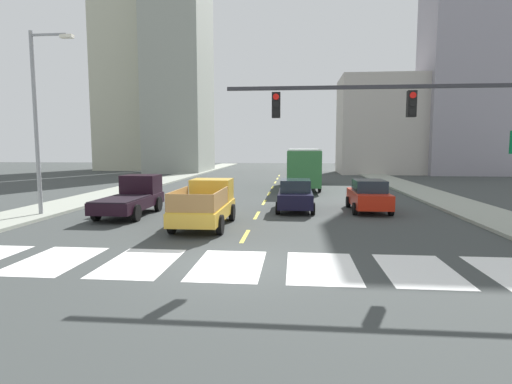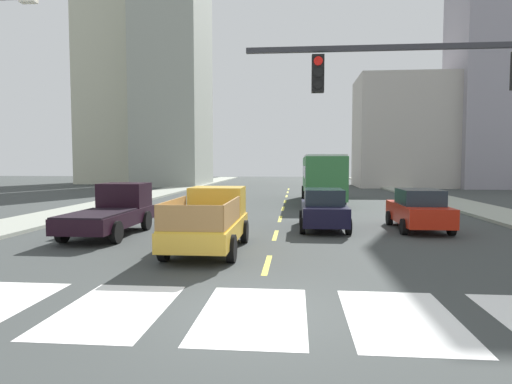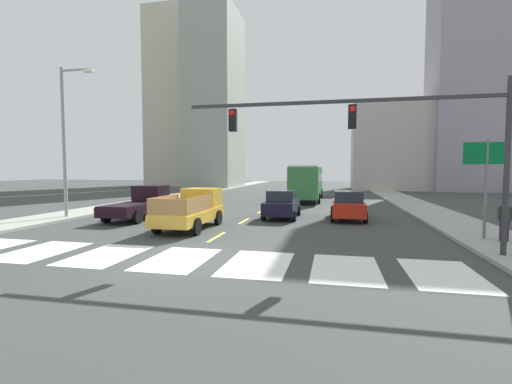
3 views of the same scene
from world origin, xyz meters
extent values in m
plane|color=#383D3C|center=(0.00, 0.00, 0.00)|extent=(160.00, 160.00, 0.00)
cube|color=#959A8D|center=(11.57, 18.00, 0.07)|extent=(3.20, 110.00, 0.15)
cube|color=#959A8D|center=(-11.57, 18.00, 0.07)|extent=(3.20, 110.00, 0.15)
cube|color=white|center=(-2.71, 0.00, 0.00)|extent=(1.99, 3.28, 0.01)
cube|color=white|center=(0.00, 0.00, 0.00)|extent=(1.99, 3.28, 0.01)
cube|color=white|center=(2.71, 0.00, 0.00)|extent=(1.99, 3.28, 0.01)
cube|color=#DACE42|center=(0.00, 4.00, 0.00)|extent=(0.16, 2.40, 0.01)
cube|color=#DACE42|center=(0.00, 9.00, 0.00)|extent=(0.16, 2.40, 0.01)
cube|color=#DACE42|center=(0.00, 14.00, 0.00)|extent=(0.16, 2.40, 0.01)
cube|color=#DACE42|center=(0.00, 19.00, 0.00)|extent=(0.16, 2.40, 0.01)
cube|color=#DACE42|center=(0.00, 24.00, 0.00)|extent=(0.16, 2.40, 0.01)
cube|color=#DACE42|center=(0.00, 29.00, 0.00)|extent=(0.16, 2.40, 0.01)
cube|color=#DACE42|center=(0.00, 34.00, 0.00)|extent=(0.16, 2.40, 0.01)
cube|color=#DACE42|center=(0.00, 39.00, 0.00)|extent=(0.16, 2.40, 0.01)
cube|color=gold|center=(-2.00, 5.74, 0.68)|extent=(1.96, 5.20, 0.56)
cube|color=gold|center=(-2.00, 7.44, 1.46)|extent=(1.84, 1.60, 1.00)
cube|color=#19232D|center=(-2.00, 7.88, 1.64)|extent=(1.72, 0.08, 0.56)
cube|color=gold|center=(-2.00, 4.79, 0.99)|extent=(1.84, 3.30, 0.06)
cylinder|color=black|center=(-2.98, 7.30, 0.40)|extent=(0.22, 0.80, 0.80)
cylinder|color=black|center=(-1.02, 7.30, 0.40)|extent=(0.22, 0.80, 0.80)
cylinder|color=black|center=(-2.98, 4.18, 0.40)|extent=(0.22, 0.80, 0.80)
cylinder|color=black|center=(-1.02, 4.18, 0.40)|extent=(0.22, 0.80, 0.80)
cube|color=olive|center=(-2.90, 4.79, 1.37)|extent=(0.06, 3.17, 0.70)
cube|color=olive|center=(-1.10, 4.79, 1.37)|extent=(0.06, 3.17, 0.70)
cube|color=olive|center=(-2.00, 3.21, 1.37)|extent=(1.80, 0.06, 0.70)
cube|color=black|center=(-6.43, 8.26, 0.68)|extent=(1.96, 5.20, 0.56)
cube|color=black|center=(-6.43, 9.96, 1.46)|extent=(1.84, 1.60, 1.00)
cube|color=#19232D|center=(-6.43, 10.40, 1.64)|extent=(1.72, 0.08, 0.56)
cube|color=black|center=(-6.43, 7.31, 0.99)|extent=(1.84, 3.30, 0.06)
cylinder|color=black|center=(-7.41, 9.82, 0.40)|extent=(0.22, 0.80, 0.80)
cylinder|color=black|center=(-5.45, 9.82, 0.40)|extent=(0.22, 0.80, 0.80)
cylinder|color=black|center=(-7.41, 6.70, 0.40)|extent=(0.22, 0.80, 0.80)
cylinder|color=black|center=(-5.45, 6.70, 0.40)|extent=(0.22, 0.80, 0.80)
cube|color=#32753C|center=(2.59, 23.38, 1.85)|extent=(2.50, 10.80, 2.70)
cube|color=#19232D|center=(2.59, 23.38, 2.20)|extent=(2.52, 9.94, 0.80)
cube|color=silver|center=(2.59, 23.38, 3.26)|extent=(2.40, 10.37, 0.12)
cylinder|color=black|center=(1.34, 26.73, 0.50)|extent=(0.22, 1.00, 1.00)
cylinder|color=black|center=(3.84, 26.73, 0.50)|extent=(0.22, 1.00, 1.00)
cylinder|color=black|center=(1.34, 20.41, 0.50)|extent=(0.22, 1.00, 1.00)
cylinder|color=black|center=(3.84, 20.41, 0.50)|extent=(0.22, 1.00, 1.00)
cube|color=black|center=(1.95, 10.80, 0.70)|extent=(1.80, 4.40, 0.76)
cube|color=#1E2833|center=(1.95, 10.65, 1.40)|extent=(1.58, 2.11, 0.64)
cylinder|color=black|center=(1.05, 12.17, 0.32)|extent=(0.22, 0.64, 0.64)
cylinder|color=black|center=(2.85, 12.17, 0.32)|extent=(0.22, 0.64, 0.64)
cylinder|color=black|center=(1.05, 9.44, 0.32)|extent=(0.22, 0.64, 0.64)
cylinder|color=black|center=(2.85, 9.44, 0.32)|extent=(0.22, 0.64, 0.64)
cube|color=red|center=(5.91, 10.92, 0.70)|extent=(1.80, 4.40, 0.76)
cube|color=#1E2833|center=(5.91, 10.77, 1.40)|extent=(1.58, 2.11, 0.64)
cylinder|color=black|center=(5.01, 12.29, 0.32)|extent=(0.22, 0.64, 0.64)
cylinder|color=black|center=(6.81, 12.29, 0.32)|extent=(0.22, 0.64, 0.64)
cylinder|color=black|center=(5.01, 9.56, 0.32)|extent=(0.22, 0.64, 0.64)
cylinder|color=black|center=(6.81, 9.56, 0.32)|extent=(0.22, 0.64, 0.64)
cube|color=#2D2D33|center=(5.10, 2.25, 5.40)|extent=(10.95, 0.12, 0.12)
cube|color=black|center=(1.27, 2.25, 4.85)|extent=(0.28, 0.24, 0.84)
cylinder|color=red|center=(1.27, 2.12, 5.11)|extent=(0.20, 0.04, 0.20)
cylinder|color=black|center=(1.27, 2.12, 4.85)|extent=(0.20, 0.04, 0.20)
cylinder|color=black|center=(1.27, 2.12, 4.59)|extent=(0.20, 0.04, 0.20)
cube|color=silver|center=(-8.94, 7.58, 8.70)|extent=(0.60, 0.28, 0.16)
cube|color=#969C91|center=(-14.30, 45.96, 14.43)|extent=(7.64, 10.91, 28.87)
cube|color=beige|center=(-24.26, 51.94, 15.85)|extent=(7.70, 9.93, 31.70)
cube|color=gray|center=(23.78, 43.76, 17.61)|extent=(11.06, 8.25, 35.23)
cube|color=#B0A9A1|center=(13.56, 44.94, 6.31)|extent=(11.51, 8.48, 12.63)
camera|label=1|loc=(1.90, -11.68, 3.45)|focal=28.87mm
camera|label=2|loc=(0.79, -8.08, 2.83)|focal=31.05mm
camera|label=3|loc=(5.01, -10.89, 2.99)|focal=24.98mm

